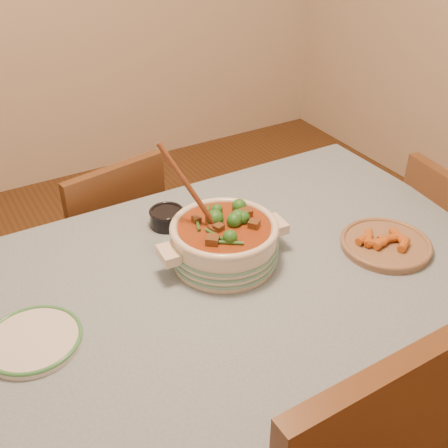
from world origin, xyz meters
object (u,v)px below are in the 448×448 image
at_px(white_plate, 33,340).
at_px(chair_far, 109,241).
at_px(dining_table, 225,309).
at_px(stew_casserole, 224,239).
at_px(fried_plate, 386,243).
at_px(condiment_bowl, 167,217).

distance_m(white_plate, chair_far, 0.87).
bearing_deg(dining_table, chair_far, 96.60).
relative_size(white_plate, chair_far, 0.29).
distance_m(stew_casserole, fried_plate, 0.49).
relative_size(white_plate, fried_plate, 0.87).
bearing_deg(stew_casserole, fried_plate, -22.67).
relative_size(dining_table, white_plate, 6.99).
height_order(stew_casserole, condiment_bowl, stew_casserole).
xyz_separation_m(dining_table, chair_far, (-0.09, 0.75, -0.19)).
distance_m(dining_table, chair_far, 0.77).
height_order(white_plate, condiment_bowl, condiment_bowl).
bearing_deg(white_plate, stew_casserole, 5.50).
bearing_deg(fried_plate, chair_far, 124.74).
bearing_deg(white_plate, fried_plate, -7.52).
height_order(condiment_bowl, chair_far, chair_far).
height_order(white_plate, fried_plate, fried_plate).
relative_size(condiment_bowl, fried_plate, 0.40).
xyz_separation_m(white_plate, fried_plate, (1.01, -0.13, 0.01)).
distance_m(dining_table, white_plate, 0.52).
bearing_deg(stew_casserole, chair_far, 101.82).
relative_size(fried_plate, chair_far, 0.33).
xyz_separation_m(condiment_bowl, chair_far, (-0.07, 0.41, -0.31)).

